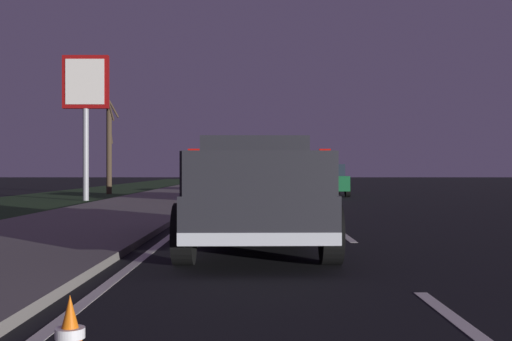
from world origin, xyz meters
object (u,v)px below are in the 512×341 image
Objects in this scene: bare_tree_far at (109,148)px; pickup_truck at (255,192)px; sedan_green at (324,180)px; gas_price_sign at (86,93)px; sedan_tan at (253,183)px.

pickup_truck is at bearing -160.47° from bare_tree_far.
gas_price_sign is at bearing 115.34° from sedan_green.
pickup_truck is 13.27m from sedan_tan.
sedan_green is 0.90× the size of bare_tree_far.
gas_price_sign is at bearing 25.28° from pickup_truck.
pickup_truck is 1.23× the size of sedan_tan.
gas_price_sign is at bearing -174.46° from bare_tree_far.
pickup_truck is 20.15m from sedan_green.
gas_price_sign reaches higher than sedan_tan.
bare_tree_far reaches higher than pickup_truck.
bare_tree_far is (21.74, 7.71, 1.53)m from pickup_truck.
gas_price_sign is (1.66, 6.93, 3.68)m from sedan_tan.
sedan_tan is 1.00× the size of sedan_green.
pickup_truck is 16.89m from gas_price_sign.
gas_price_sign is 7.13m from bare_tree_far.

